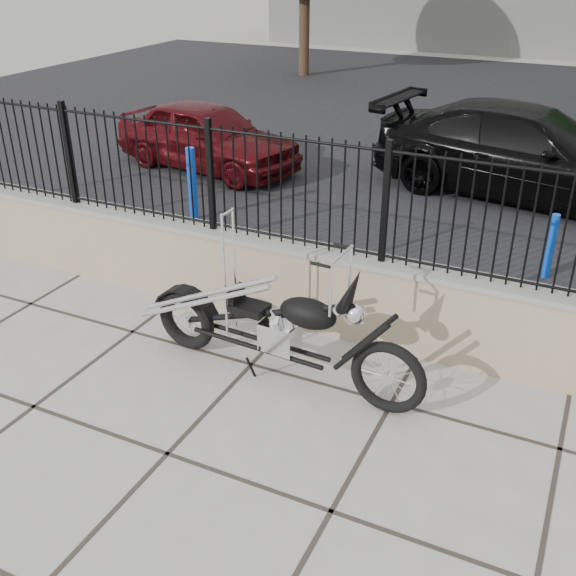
# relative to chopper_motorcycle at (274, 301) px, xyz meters

# --- Properties ---
(ground_plane) EXTENTS (90.00, 90.00, 0.00)m
(ground_plane) POSITION_rel_chopper_motorcycle_xyz_m (-0.31, -1.44, -0.84)
(ground_plane) COLOR #99968E
(ground_plane) RESTS_ON ground
(parking_lot) EXTENTS (30.00, 30.00, 0.00)m
(parking_lot) POSITION_rel_chopper_motorcycle_xyz_m (-0.31, 11.06, -0.84)
(parking_lot) COLOR black
(parking_lot) RESTS_ON ground
(retaining_wall) EXTENTS (14.00, 0.36, 0.96)m
(retaining_wall) POSITION_rel_chopper_motorcycle_xyz_m (-0.31, 1.06, -0.36)
(retaining_wall) COLOR gray
(retaining_wall) RESTS_ON ground_plane
(iron_fence) EXTENTS (14.00, 0.08, 1.20)m
(iron_fence) POSITION_rel_chopper_motorcycle_xyz_m (-0.31, 1.06, 0.72)
(iron_fence) COLOR black
(iron_fence) RESTS_ON retaining_wall
(chopper_motorcycle) EXTENTS (2.84, 0.67, 1.69)m
(chopper_motorcycle) POSITION_rel_chopper_motorcycle_xyz_m (0.00, 0.00, 0.00)
(chopper_motorcycle) COLOR black
(chopper_motorcycle) RESTS_ON ground_plane
(car_red) EXTENTS (3.90, 2.10, 1.26)m
(car_red) POSITION_rel_chopper_motorcycle_xyz_m (-4.20, 5.60, -0.21)
(car_red) COLOR #480A0E
(car_red) RESTS_ON parking_lot
(car_black) EXTENTS (5.34, 2.77, 1.48)m
(car_black) POSITION_rel_chopper_motorcycle_xyz_m (1.38, 6.59, -0.10)
(car_black) COLOR black
(car_black) RESTS_ON parking_lot
(bollard_a) EXTENTS (0.18, 0.18, 1.13)m
(bollard_a) POSITION_rel_chopper_motorcycle_xyz_m (-3.03, 3.26, -0.28)
(bollard_a) COLOR #0B5EAE
(bollard_a) RESTS_ON ground_plane
(bollard_b) EXTENTS (0.13, 0.13, 0.86)m
(bollard_b) POSITION_rel_chopper_motorcycle_xyz_m (2.16, 3.48, -0.41)
(bollard_b) COLOR #0B23A6
(bollard_b) RESTS_ON ground_plane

